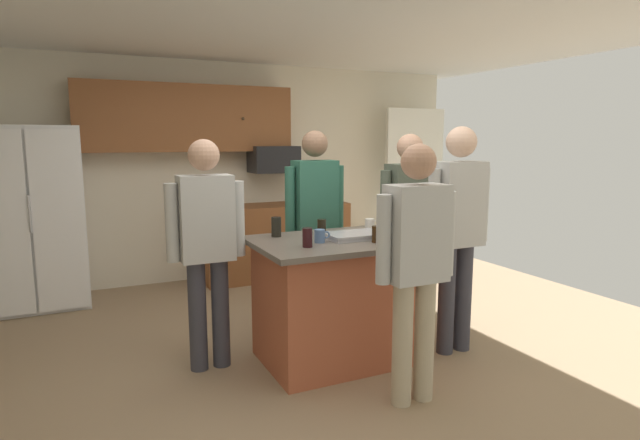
{
  "coord_description": "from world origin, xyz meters",
  "views": [
    {
      "loc": [
        -1.58,
        -3.47,
        1.69
      ],
      "look_at": [
        0.16,
        0.24,
        1.05
      ],
      "focal_mm": 29.08,
      "sensor_mm": 36.0,
      "label": 1
    }
  ],
  "objects_px": {
    "person_guest_left": "(458,223)",
    "glass_pilsner": "(322,227)",
    "person_host_foreground": "(315,213)",
    "person_elder_center": "(416,257)",
    "microwave_over_range": "(274,159)",
    "person_guest_right": "(207,239)",
    "glass_short_whisky": "(276,227)",
    "tumbler_amber": "(376,234)",
    "refrigerator": "(33,218)",
    "kitchen_island": "(337,299)",
    "mug_blue_stoneware": "(370,224)",
    "glass_stout_tall": "(307,238)",
    "mug_ceramic_white": "(320,236)",
    "serving_tray": "(355,235)",
    "person_guest_by_door": "(408,217)"
  },
  "relations": [
    {
      "from": "microwave_over_range",
      "to": "person_guest_right",
      "type": "height_order",
      "value": "person_guest_right"
    },
    {
      "from": "refrigerator",
      "to": "person_guest_left",
      "type": "relative_size",
      "value": 1.02
    },
    {
      "from": "refrigerator",
      "to": "kitchen_island",
      "type": "height_order",
      "value": "refrigerator"
    },
    {
      "from": "refrigerator",
      "to": "person_guest_right",
      "type": "distance_m",
      "value": 2.51
    },
    {
      "from": "kitchen_island",
      "to": "person_host_foreground",
      "type": "relative_size",
      "value": 0.71
    },
    {
      "from": "refrigerator",
      "to": "person_guest_by_door",
      "type": "xyz_separation_m",
      "value": [
        3.04,
        -2.1,
        0.1
      ]
    },
    {
      "from": "glass_short_whisky",
      "to": "glass_stout_tall",
      "type": "height_order",
      "value": "glass_short_whisky"
    },
    {
      "from": "person_host_foreground",
      "to": "mug_blue_stoneware",
      "type": "distance_m",
      "value": 0.59
    },
    {
      "from": "person_guest_right",
      "to": "person_guest_left",
      "type": "height_order",
      "value": "person_guest_left"
    },
    {
      "from": "person_guest_left",
      "to": "glass_short_whisky",
      "type": "height_order",
      "value": "person_guest_left"
    },
    {
      "from": "glass_stout_tall",
      "to": "mug_ceramic_white",
      "type": "distance_m",
      "value": 0.19
    },
    {
      "from": "kitchen_island",
      "to": "glass_pilsner",
      "type": "bearing_deg",
      "value": 94.77
    },
    {
      "from": "person_guest_left",
      "to": "tumbler_amber",
      "type": "height_order",
      "value": "person_guest_left"
    },
    {
      "from": "microwave_over_range",
      "to": "serving_tray",
      "type": "relative_size",
      "value": 1.27
    },
    {
      "from": "refrigerator",
      "to": "glass_pilsner",
      "type": "relative_size",
      "value": 14.85
    },
    {
      "from": "glass_pilsner",
      "to": "mug_blue_stoneware",
      "type": "distance_m",
      "value": 0.46
    },
    {
      "from": "refrigerator",
      "to": "kitchen_island",
      "type": "bearing_deg",
      "value": -48.5
    },
    {
      "from": "kitchen_island",
      "to": "mug_blue_stoneware",
      "type": "bearing_deg",
      "value": 30.69
    },
    {
      "from": "microwave_over_range",
      "to": "person_guest_left",
      "type": "relative_size",
      "value": 0.31
    },
    {
      "from": "refrigerator",
      "to": "glass_stout_tall",
      "type": "relative_size",
      "value": 13.45
    },
    {
      "from": "person_host_foreground",
      "to": "person_elder_center",
      "type": "bearing_deg",
      "value": 11.6
    },
    {
      "from": "kitchen_island",
      "to": "glass_stout_tall",
      "type": "xyz_separation_m",
      "value": [
        -0.32,
        -0.17,
        0.53
      ]
    },
    {
      "from": "person_host_foreground",
      "to": "glass_pilsner",
      "type": "bearing_deg",
      "value": -6.64
    },
    {
      "from": "person_elder_center",
      "to": "tumbler_amber",
      "type": "xyz_separation_m",
      "value": [
        0.06,
        0.57,
        0.05
      ]
    },
    {
      "from": "refrigerator",
      "to": "person_guest_by_door",
      "type": "bearing_deg",
      "value": -34.57
    },
    {
      "from": "person_guest_left",
      "to": "mug_ceramic_white",
      "type": "relative_size",
      "value": 14.71
    },
    {
      "from": "person_host_foreground",
      "to": "glass_short_whisky",
      "type": "distance_m",
      "value": 0.75
    },
    {
      "from": "serving_tray",
      "to": "refrigerator",
      "type": "bearing_deg",
      "value": 133.12
    },
    {
      "from": "refrigerator",
      "to": "person_guest_left",
      "type": "xyz_separation_m",
      "value": [
        3.08,
        -2.71,
        0.13
      ]
    },
    {
      "from": "kitchen_island",
      "to": "person_guest_right",
      "type": "distance_m",
      "value": 1.08
    },
    {
      "from": "person_host_foreground",
      "to": "glass_stout_tall",
      "type": "xyz_separation_m",
      "value": [
        -0.5,
        -0.96,
        -0.02
      ]
    },
    {
      "from": "glass_stout_tall",
      "to": "person_guest_left",
      "type": "bearing_deg",
      "value": -4.49
    },
    {
      "from": "person_host_foreground",
      "to": "mug_ceramic_white",
      "type": "xyz_separation_m",
      "value": [
        -0.35,
        -0.85,
        -0.03
      ]
    },
    {
      "from": "glass_short_whisky",
      "to": "mug_blue_stoneware",
      "type": "distance_m",
      "value": 0.82
    },
    {
      "from": "kitchen_island",
      "to": "person_guest_by_door",
      "type": "xyz_separation_m",
      "value": [
        0.88,
        0.35,
        0.53
      ]
    },
    {
      "from": "person_elder_center",
      "to": "person_guest_right",
      "type": "bearing_deg",
      "value": 34.74
    },
    {
      "from": "serving_tray",
      "to": "microwave_over_range",
      "type": "bearing_deg",
      "value": 83.46
    },
    {
      "from": "microwave_over_range",
      "to": "tumbler_amber",
      "type": "distance_m",
      "value": 2.83
    },
    {
      "from": "refrigerator",
      "to": "glass_short_whisky",
      "type": "bearing_deg",
      "value": -50.22
    },
    {
      "from": "mug_ceramic_white",
      "to": "glass_stout_tall",
      "type": "bearing_deg",
      "value": -143.41
    },
    {
      "from": "kitchen_island",
      "to": "person_guest_left",
      "type": "height_order",
      "value": "person_guest_left"
    },
    {
      "from": "person_elder_center",
      "to": "serving_tray",
      "type": "bearing_deg",
      "value": -10.14
    },
    {
      "from": "microwave_over_range",
      "to": "tumbler_amber",
      "type": "bearing_deg",
      "value": -94.84
    },
    {
      "from": "person_guest_left",
      "to": "glass_pilsner",
      "type": "bearing_deg",
      "value": -11.63
    },
    {
      "from": "person_guest_left",
      "to": "tumbler_amber",
      "type": "xyz_separation_m",
      "value": [
        -0.72,
        0.04,
        -0.04
      ]
    },
    {
      "from": "person_guest_right",
      "to": "person_guest_left",
      "type": "bearing_deg",
      "value": 0.0
    },
    {
      "from": "refrigerator",
      "to": "mug_ceramic_white",
      "type": "relative_size",
      "value": 15.0
    },
    {
      "from": "person_host_foreground",
      "to": "tumbler_amber",
      "type": "xyz_separation_m",
      "value": [
        0.02,
        -1.02,
        -0.02
      ]
    },
    {
      "from": "person_host_foreground",
      "to": "glass_pilsner",
      "type": "relative_size",
      "value": 14.4
    },
    {
      "from": "glass_stout_tall",
      "to": "mug_ceramic_white",
      "type": "relative_size",
      "value": 1.12
    }
  ]
}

